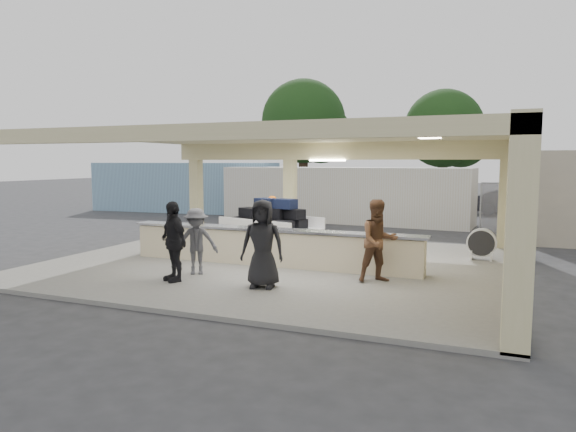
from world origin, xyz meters
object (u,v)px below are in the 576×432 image
at_px(container_white, 343,195).
at_px(container_blue, 184,187).
at_px(passenger_b, 173,241).
at_px(passenger_d, 262,244).
at_px(luggage_cart, 271,223).
at_px(passenger_a, 379,241).
at_px(baggage_handler, 271,222).
at_px(drum_fan, 482,243).
at_px(passenger_c, 196,241).
at_px(baggage_counter, 270,247).
at_px(car_dark, 519,203).

relative_size(container_white, container_blue, 1.11).
height_order(passenger_b, passenger_d, passenger_d).
bearing_deg(luggage_cart, passenger_a, -19.62).
distance_m(baggage_handler, passenger_b, 4.98).
bearing_deg(baggage_handler, drum_fan, 117.53).
distance_m(luggage_cart, container_white, 9.23).
xyz_separation_m(passenger_c, container_white, (0.07, 12.82, 0.37)).
height_order(luggage_cart, passenger_d, passenger_d).
bearing_deg(container_blue, container_white, -12.82).
bearing_deg(passenger_d, baggage_counter, 98.99).
bearing_deg(passenger_d, passenger_b, 174.71).
height_order(container_white, container_blue, container_blue).
xyz_separation_m(baggage_handler, passenger_a, (4.11, -3.32, 0.11)).
height_order(baggage_counter, car_dark, car_dark).
relative_size(passenger_b, container_blue, 0.17).
height_order(passenger_a, container_white, container_white).
distance_m(passenger_b, passenger_d, 2.16).
xyz_separation_m(passenger_a, container_blue, (-13.99, 13.55, 0.34)).
xyz_separation_m(luggage_cart, car_dark, (7.53, 14.53, -0.26)).
bearing_deg(baggage_counter, passenger_d, -70.18).
bearing_deg(baggage_counter, passenger_c, -126.26).
bearing_deg(passenger_c, passenger_a, -17.46).
xyz_separation_m(passenger_b, passenger_d, (2.15, 0.21, 0.04)).
bearing_deg(passenger_c, container_white, 61.14).
distance_m(baggage_counter, passenger_d, 2.47).
height_order(passenger_a, passenger_d, passenger_d).
height_order(baggage_counter, passenger_c, passenger_c).
bearing_deg(passenger_d, container_white, 87.55).
bearing_deg(drum_fan, container_white, 131.52).
relative_size(baggage_counter, passenger_d, 4.27).
height_order(drum_fan, passenger_d, passenger_d).
bearing_deg(passenger_c, passenger_b, -125.45).
height_order(baggage_handler, container_white, container_white).
relative_size(baggage_counter, drum_fan, 9.29).
bearing_deg(container_white, passenger_c, -85.67).
bearing_deg(passenger_d, baggage_handler, 100.72).
height_order(baggage_handler, passenger_b, passenger_b).
height_order(drum_fan, car_dark, car_dark).
distance_m(car_dark, container_blue, 18.05).
xyz_separation_m(passenger_c, passenger_d, (2.05, -0.61, 0.15)).
xyz_separation_m(passenger_a, container_white, (-4.21, 11.98, 0.24)).
relative_size(passenger_a, passenger_b, 1.02).
relative_size(passenger_d, container_white, 0.16).
height_order(drum_fan, passenger_c, passenger_c).
bearing_deg(drum_fan, passenger_c, -140.71).
xyz_separation_m(passenger_b, car_dark, (8.03, 18.95, -0.31)).
distance_m(baggage_counter, passenger_b, 2.85).
relative_size(baggage_counter, passenger_b, 4.45).
relative_size(passenger_b, container_white, 0.16).
distance_m(passenger_d, container_white, 13.58).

